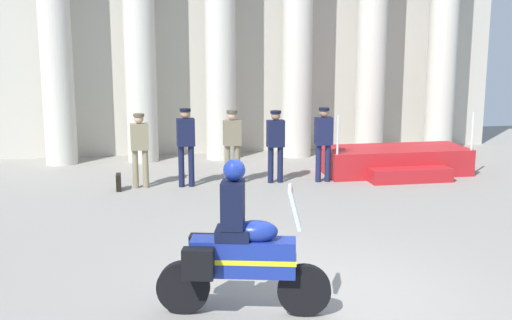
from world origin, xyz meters
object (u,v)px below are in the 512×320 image
object	(u,v)px
reviewing_stand	(396,162)
officer_in_row_4	(324,138)
officer_in_row_0	(140,144)
officer_in_row_1	(186,141)
briefcase_on_ground	(119,182)
officer_in_row_2	(232,141)
motorcycle_with_rider	(237,251)
officer_in_row_3	(276,141)

from	to	relation	value
reviewing_stand	officer_in_row_4	distance (m)	2.15
officer_in_row_0	reviewing_stand	bearing A→B (deg)	179.76
officer_in_row_1	briefcase_on_ground	size ratio (longest dim) A/B	4.82
officer_in_row_2	motorcycle_with_rider	size ratio (longest dim) A/B	0.81
reviewing_stand	officer_in_row_1	bearing A→B (deg)	-174.81
officer_in_row_2	officer_in_row_4	size ratio (longest dim) A/B	0.98
reviewing_stand	officer_in_row_1	world-z (taller)	officer_in_row_1
officer_in_row_2	briefcase_on_ground	bearing A→B (deg)	-0.96
reviewing_stand	officer_in_row_3	world-z (taller)	officer_in_row_3
reviewing_stand	briefcase_on_ground	xyz separation A→B (m)	(-6.55, -0.56, -0.12)
officer_in_row_1	officer_in_row_4	size ratio (longest dim) A/B	1.02
officer_in_row_0	officer_in_row_3	xyz separation A→B (m)	(3.01, -0.01, 0.00)
officer_in_row_2	officer_in_row_3	world-z (taller)	officer_in_row_2
officer_in_row_4	officer_in_row_1	bearing A→B (deg)	-4.97
officer_in_row_1	officer_in_row_3	bearing A→B (deg)	177.48
reviewing_stand	officer_in_row_0	bearing A→B (deg)	-176.26
officer_in_row_0	officer_in_row_2	bearing A→B (deg)	175.18
reviewing_stand	officer_in_row_4	size ratio (longest dim) A/B	2.03
reviewing_stand	motorcycle_with_rider	distance (m)	8.72
motorcycle_with_rider	briefcase_on_ground	xyz separation A→B (m)	(-1.62, 6.62, -0.61)
officer_in_row_2	officer_in_row_3	bearing A→B (deg)	177.03
officer_in_row_1	officer_in_row_2	size ratio (longest dim) A/B	1.04
reviewing_stand	officer_in_row_2	distance (m)	4.13
officer_in_row_0	officer_in_row_1	size ratio (longest dim) A/B	0.94
officer_in_row_1	briefcase_on_ground	distance (m)	1.70
reviewing_stand	officer_in_row_4	xyz separation A→B (m)	(-1.97, -0.51, 0.70)
officer_in_row_2	briefcase_on_ground	world-z (taller)	officer_in_row_2
officer_in_row_4	motorcycle_with_rider	xyz separation A→B (m)	(-2.96, -6.67, -0.21)
reviewing_stand	officer_in_row_4	world-z (taller)	officer_in_row_4
reviewing_stand	officer_in_row_2	size ratio (longest dim) A/B	2.07
officer_in_row_0	officer_in_row_1	distance (m)	1.00
reviewing_stand	officer_in_row_0	xyz separation A→B (m)	(-6.07, -0.40, 0.67)
officer_in_row_1	briefcase_on_ground	xyz separation A→B (m)	(-1.47, -0.10, -0.85)
officer_in_row_1	officer_in_row_2	bearing A→B (deg)	177.92
officer_in_row_0	officer_in_row_4	distance (m)	4.10
officer_in_row_0	briefcase_on_ground	size ratio (longest dim) A/B	4.55
officer_in_row_3	briefcase_on_ground	world-z (taller)	officer_in_row_3
officer_in_row_0	officer_in_row_4	bearing A→B (deg)	174.38
officer_in_row_1	motorcycle_with_rider	distance (m)	6.73
officer_in_row_0	briefcase_on_ground	bearing A→B (deg)	14.78
reviewing_stand	officer_in_row_1	distance (m)	5.15
officer_in_row_2	reviewing_stand	bearing A→B (deg)	-177.95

